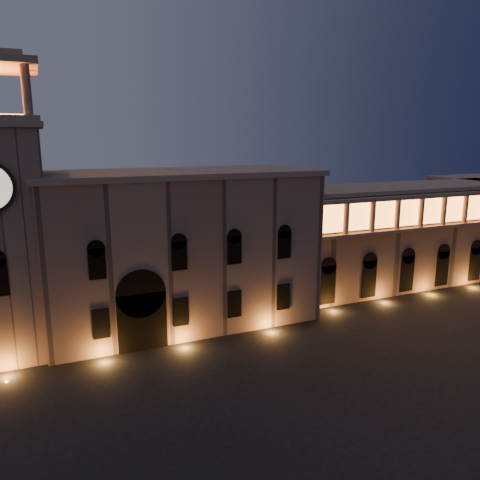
{
  "coord_description": "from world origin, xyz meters",
  "views": [
    {
      "loc": [
        -16.4,
        -28.41,
        21.04
      ],
      "look_at": [
        2.69,
        16.0,
        10.53
      ],
      "focal_mm": 35.0,
      "sensor_mm": 36.0,
      "label": 1
    }
  ],
  "objects": [
    {
      "name": "ground",
      "position": [
        0.0,
        0.0,
        0.0
      ],
      "size": [
        160.0,
        160.0,
        0.0
      ],
      "primitive_type": "plane",
      "color": "black",
      "rests_on": "ground"
    },
    {
      "name": "government_building",
      "position": [
        -2.08,
        21.93,
        8.77
      ],
      "size": [
        30.8,
        12.8,
        17.6
      ],
      "color": "#816154",
      "rests_on": "ground"
    },
    {
      "name": "colonnade_wing",
      "position": [
        32.0,
        23.92,
        7.33
      ],
      "size": [
        40.6,
        11.5,
        14.5
      ],
      "color": "#7C5C4F",
      "rests_on": "ground"
    }
  ]
}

